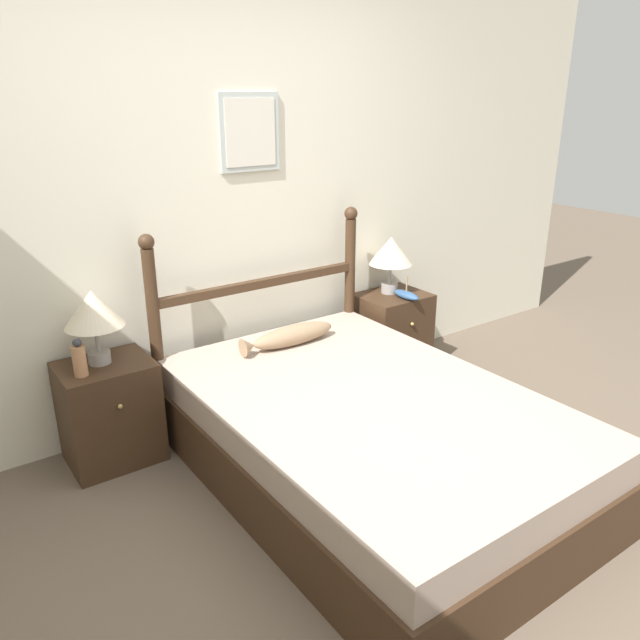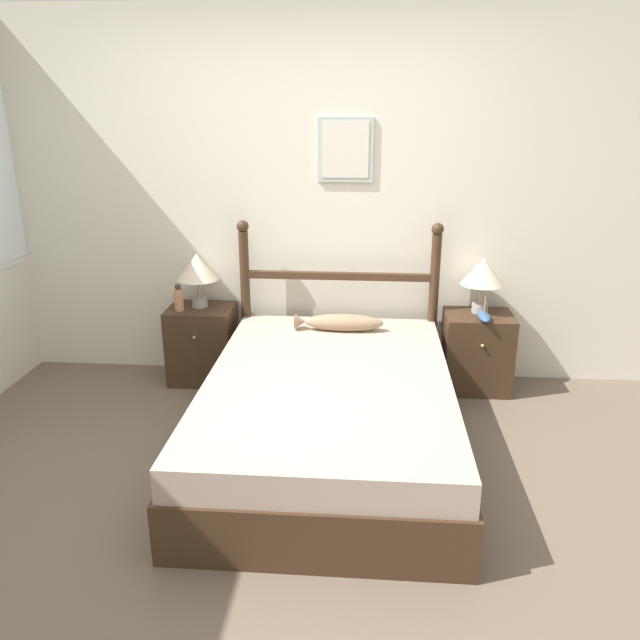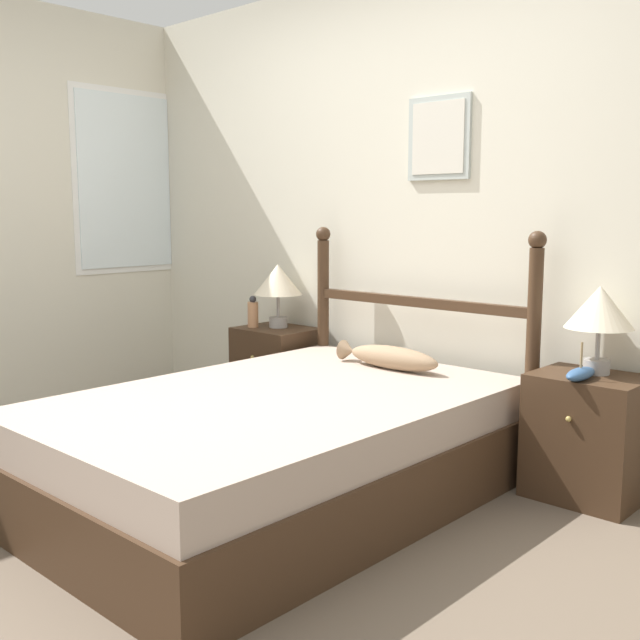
{
  "view_description": "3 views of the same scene",
  "coord_description": "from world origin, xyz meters",
  "views": [
    {
      "loc": [
        -1.52,
        -1.49,
        1.86
      ],
      "look_at": [
        0.26,
        1.01,
        0.72
      ],
      "focal_mm": 35.0,
      "sensor_mm": 36.0,
      "label": 1
    },
    {
      "loc": [
        0.44,
        -2.65,
        1.89
      ],
      "look_at": [
        0.16,
        0.93,
        0.67
      ],
      "focal_mm": 35.0,
      "sensor_mm": 36.0,
      "label": 2
    },
    {
      "loc": [
        2.5,
        -1.63,
        1.25
      ],
      "look_at": [
        0.14,
        0.92,
        0.75
      ],
      "focal_mm": 42.0,
      "sensor_mm": 36.0,
      "label": 3
    }
  ],
  "objects": [
    {
      "name": "bottle",
      "position": [
        -0.87,
        1.41,
        0.64
      ],
      "size": [
        0.07,
        0.07,
        0.19
      ],
      "color": "tan",
      "rests_on": "nightstand_left"
    },
    {
      "name": "nightstand_left",
      "position": [
        -0.74,
        1.48,
        0.28
      ],
      "size": [
        0.46,
        0.4,
        0.55
      ],
      "color": "#3D2819",
      "rests_on": "ground_plane"
    },
    {
      "name": "wall_back",
      "position": [
        0.0,
        1.73,
        1.28
      ],
      "size": [
        6.4,
        0.08,
        2.55
      ],
      "color": "beige",
      "rests_on": "ground_plane"
    },
    {
      "name": "table_lamp_right",
      "position": [
        1.22,
        1.53,
        0.83
      ],
      "size": [
        0.29,
        0.29,
        0.39
      ],
      "color": "gray",
      "rests_on": "nightstand_right"
    },
    {
      "name": "headboard",
      "position": [
        0.24,
        1.56,
        0.64
      ],
      "size": [
        1.41,
        0.08,
        1.16
      ],
      "color": "#3D2819",
      "rests_on": "ground_plane"
    },
    {
      "name": "fish_pillow",
      "position": [
        0.26,
        1.3,
        0.53
      ],
      "size": [
        0.6,
        0.13,
        0.12
      ],
      "color": "#997A5B",
      "rests_on": "bed"
    },
    {
      "name": "model_boat",
      "position": [
        1.22,
        1.36,
        0.58
      ],
      "size": [
        0.08,
        0.22,
        0.16
      ],
      "color": "#335684",
      "rests_on": "nightstand_right"
    },
    {
      "name": "ground_plane",
      "position": [
        0.0,
        0.0,
        0.0
      ],
      "size": [
        16.0,
        16.0,
        0.0
      ],
      "primitive_type": "plane",
      "color": "brown"
    },
    {
      "name": "table_lamp_left",
      "position": [
        -0.75,
        1.51,
        0.83
      ],
      "size": [
        0.29,
        0.29,
        0.39
      ],
      "color": "gray",
      "rests_on": "nightstand_left"
    },
    {
      "name": "bed",
      "position": [
        0.24,
        0.55,
        0.23
      ],
      "size": [
        1.4,
        2.09,
        0.47
      ],
      "color": "#3D2819",
      "rests_on": "ground_plane"
    },
    {
      "name": "nightstand_right",
      "position": [
        1.21,
        1.48,
        0.28
      ],
      "size": [
        0.46,
        0.4,
        0.55
      ],
      "color": "#3D2819",
      "rests_on": "ground_plane"
    }
  ]
}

